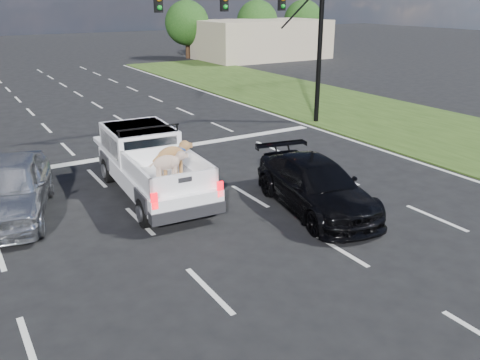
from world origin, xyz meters
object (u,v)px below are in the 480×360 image
object	(u,v)px
traffic_signal	(277,21)
pickup_truck	(151,163)
silver_sedan	(9,188)
black_coupe	(316,186)

from	to	relation	value
traffic_signal	pickup_truck	xyz separation A→B (m)	(-7.87, -4.77, -3.75)
traffic_signal	silver_sedan	distance (m)	13.17
traffic_signal	pickup_truck	size ratio (longest dim) A/B	1.60
silver_sedan	traffic_signal	bearing A→B (deg)	36.57
traffic_signal	black_coupe	world-z (taller)	traffic_signal
pickup_truck	black_coupe	distance (m)	4.95
silver_sedan	black_coupe	world-z (taller)	silver_sedan
traffic_signal	silver_sedan	xyz separation A→B (m)	(-11.79, -4.37, -3.90)
traffic_signal	silver_sedan	size ratio (longest dim) A/B	1.88
silver_sedan	black_coupe	size ratio (longest dim) A/B	0.99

